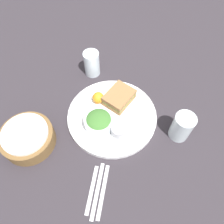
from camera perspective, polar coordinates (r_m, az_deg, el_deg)
ground_plane at (r=0.84m, az=0.00°, el=-1.45°), size 4.00×4.00×0.00m
plate at (r=0.83m, az=0.00°, el=-1.10°), size 0.34×0.34×0.02m
sandwich at (r=0.84m, az=1.86°, el=3.83°), size 0.13×0.12×0.04m
salad_bowl at (r=0.77m, az=-3.45°, el=-2.52°), size 0.10×0.10×0.06m
dressing_cup at (r=0.77m, az=1.72°, el=-4.95°), size 0.05×0.05×0.04m
orange_wedge at (r=0.84m, az=-3.62°, el=3.75°), size 0.04×0.04×0.04m
drink_glass at (r=0.94m, az=-5.29°, el=12.50°), size 0.07×0.07×0.11m
bread_basket at (r=0.82m, az=-21.21°, el=-6.25°), size 0.18×0.18×0.07m
fork at (r=0.73m, az=-2.38°, el=-20.00°), size 0.17×0.04×0.01m
knife at (r=0.74m, az=-3.84°, el=-19.74°), size 0.18×0.04×0.01m
spoon at (r=0.74m, az=-5.29°, el=-19.48°), size 0.15×0.03×0.01m
water_glass at (r=0.79m, az=17.76°, el=-3.67°), size 0.07×0.07×0.11m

